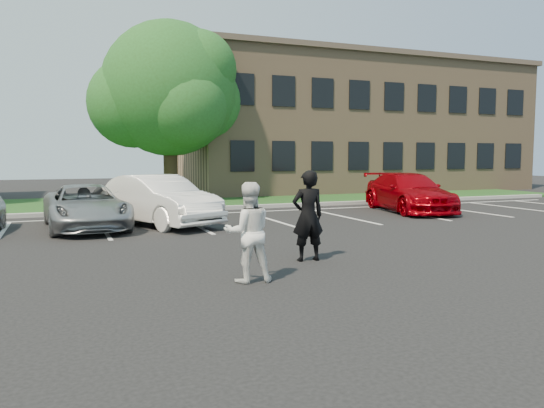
{
  "coord_description": "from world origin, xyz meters",
  "views": [
    {
      "loc": [
        -4.02,
        -8.98,
        2.24
      ],
      "look_at": [
        0.0,
        1.0,
        1.25
      ],
      "focal_mm": 35.0,
      "sensor_mm": 36.0,
      "label": 1
    }
  ],
  "objects_px": {
    "tree": "(171,92)",
    "man_black_suit": "(308,216)",
    "office_building": "(349,126)",
    "car_silver_minivan": "(86,207)",
    "car_white_sedan": "(158,200)",
    "man_white_shirt": "(248,232)",
    "car_red_compact": "(409,192)"
  },
  "relations": [
    {
      "from": "tree",
      "to": "man_black_suit",
      "type": "relative_size",
      "value": 4.56
    },
    {
      "from": "office_building",
      "to": "car_silver_minivan",
      "type": "height_order",
      "value": "office_building"
    },
    {
      "from": "man_black_suit",
      "to": "car_white_sedan",
      "type": "distance_m",
      "value": 7.24
    },
    {
      "from": "man_black_suit",
      "to": "tree",
      "type": "bearing_deg",
      "value": -88.36
    },
    {
      "from": "man_white_shirt",
      "to": "car_white_sedan",
      "type": "relative_size",
      "value": 0.36
    },
    {
      "from": "office_building",
      "to": "car_red_compact",
      "type": "xyz_separation_m",
      "value": [
        -5.08,
        -13.47,
        -3.39
      ]
    },
    {
      "from": "man_black_suit",
      "to": "car_white_sedan",
      "type": "bearing_deg",
      "value": -71.41
    },
    {
      "from": "tree",
      "to": "car_white_sedan",
      "type": "relative_size",
      "value": 1.8
    },
    {
      "from": "man_black_suit",
      "to": "car_silver_minivan",
      "type": "xyz_separation_m",
      "value": [
        -4.13,
        6.95,
        -0.29
      ]
    },
    {
      "from": "car_silver_minivan",
      "to": "car_red_compact",
      "type": "xyz_separation_m",
      "value": [
        12.2,
        0.5,
        0.09
      ]
    },
    {
      "from": "car_silver_minivan",
      "to": "man_black_suit",
      "type": "bearing_deg",
      "value": -62.8
    },
    {
      "from": "car_silver_minivan",
      "to": "office_building",
      "type": "bearing_deg",
      "value": 35.45
    },
    {
      "from": "office_building",
      "to": "man_white_shirt",
      "type": "relative_size",
      "value": 12.61
    },
    {
      "from": "man_black_suit",
      "to": "car_white_sedan",
      "type": "xyz_separation_m",
      "value": [
        -1.93,
        6.98,
        -0.16
      ]
    },
    {
      "from": "tree",
      "to": "car_red_compact",
      "type": "height_order",
      "value": "tree"
    },
    {
      "from": "office_building",
      "to": "tree",
      "type": "distance_m",
      "value": 13.51
    },
    {
      "from": "man_black_suit",
      "to": "man_white_shirt",
      "type": "xyz_separation_m",
      "value": [
        -1.8,
        -1.31,
        -0.08
      ]
    },
    {
      "from": "office_building",
      "to": "car_white_sedan",
      "type": "relative_size",
      "value": 4.58
    },
    {
      "from": "car_white_sedan",
      "to": "car_red_compact",
      "type": "xyz_separation_m",
      "value": [
        10.0,
        0.48,
        -0.04
      ]
    },
    {
      "from": "tree",
      "to": "car_red_compact",
      "type": "bearing_deg",
      "value": -49.95
    },
    {
      "from": "man_white_shirt",
      "to": "car_white_sedan",
      "type": "distance_m",
      "value": 8.28
    },
    {
      "from": "tree",
      "to": "man_white_shirt",
      "type": "xyz_separation_m",
      "value": [
        -2.23,
        -17.85,
        -4.46
      ]
    },
    {
      "from": "office_building",
      "to": "man_white_shirt",
      "type": "distance_m",
      "value": 26.99
    },
    {
      "from": "car_silver_minivan",
      "to": "car_red_compact",
      "type": "bearing_deg",
      "value": -1.15
    },
    {
      "from": "car_silver_minivan",
      "to": "car_white_sedan",
      "type": "height_order",
      "value": "car_white_sedan"
    },
    {
      "from": "tree",
      "to": "car_white_sedan",
      "type": "xyz_separation_m",
      "value": [
        -2.36,
        -9.57,
        -4.54
      ]
    },
    {
      "from": "office_building",
      "to": "tree",
      "type": "relative_size",
      "value": 2.55
    },
    {
      "from": "car_red_compact",
      "to": "man_black_suit",
      "type": "bearing_deg",
      "value": -126.57
    },
    {
      "from": "man_black_suit",
      "to": "man_white_shirt",
      "type": "distance_m",
      "value": 2.23
    },
    {
      "from": "car_silver_minivan",
      "to": "car_white_sedan",
      "type": "xyz_separation_m",
      "value": [
        2.2,
        0.02,
        0.13
      ]
    },
    {
      "from": "tree",
      "to": "man_white_shirt",
      "type": "bearing_deg",
      "value": -97.12
    },
    {
      "from": "tree",
      "to": "car_red_compact",
      "type": "distance_m",
      "value": 12.73
    }
  ]
}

